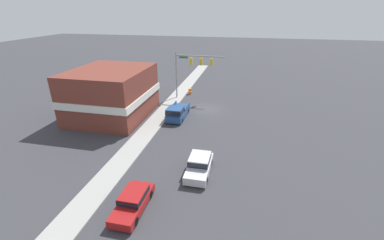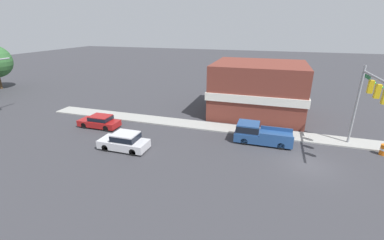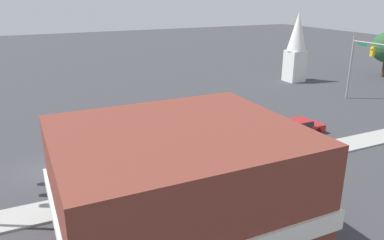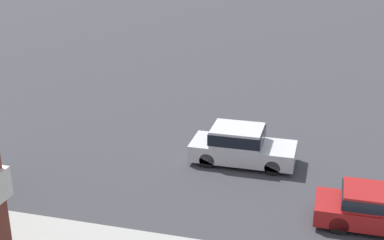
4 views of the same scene
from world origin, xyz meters
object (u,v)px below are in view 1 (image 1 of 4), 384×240
(pickup_truck_parked, at_px, (177,112))
(car_oncoming, at_px, (133,201))
(construction_barrel, at_px, (190,91))
(car_lead, at_px, (199,164))

(pickup_truck_parked, bearing_deg, car_oncoming, 94.46)
(pickup_truck_parked, relative_size, construction_barrel, 5.49)
(car_lead, bearing_deg, pickup_truck_parked, -65.38)
(car_lead, relative_size, car_oncoming, 0.99)
(car_lead, distance_m, pickup_truck_parked, 12.60)
(car_lead, height_order, car_oncoming, car_lead)
(car_lead, bearing_deg, car_oncoming, 54.75)
(car_lead, relative_size, pickup_truck_parked, 0.84)
(car_oncoming, xyz_separation_m, construction_barrel, (1.98, -27.75, -0.23))
(car_lead, xyz_separation_m, car_oncoming, (3.92, 5.55, -0.11))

